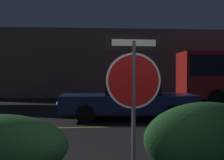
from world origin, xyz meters
The scene contains 5 objects.
road_center_stripe centered at (0.00, 6.28, 0.00)m, with size 36.70×0.12×0.01m, color gold.
stop_sign centered at (0.15, 1.55, 1.54)m, with size 0.84×0.08×2.22m.
hedge_bush_2 centered at (1.36, 1.73, 0.60)m, with size 2.04×0.71×1.20m, color #1E4C23.
passing_car_2 centered at (0.96, 7.71, 0.67)m, with size 4.82×2.12×1.31m.
building_backdrop centered at (1.33, 19.39, 2.24)m, with size 22.50×4.91×4.48m, color #7A6B5B.
Camera 1 is at (-0.60, -3.08, 1.68)m, focal length 50.00 mm.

